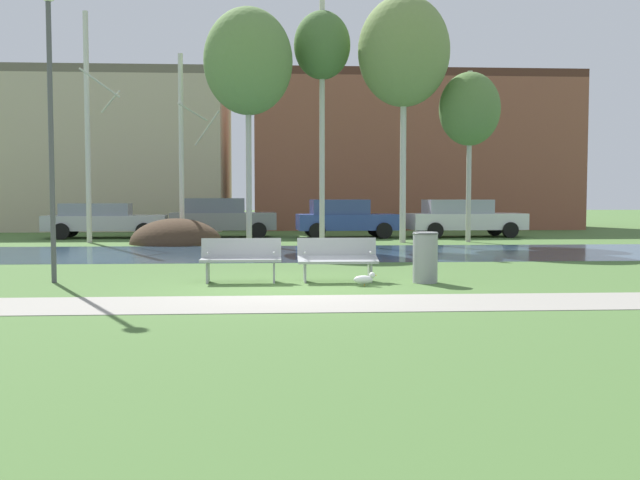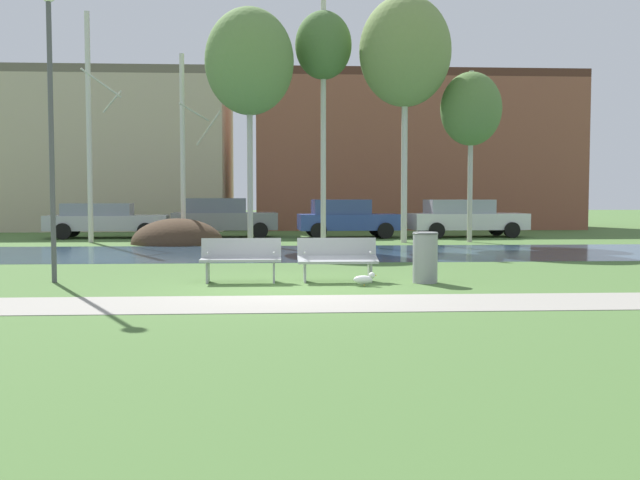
% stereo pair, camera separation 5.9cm
% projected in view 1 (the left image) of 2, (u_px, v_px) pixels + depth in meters
% --- Properties ---
extents(ground_plane, '(120.00, 120.00, 0.00)m').
position_uv_depth(ground_plane, '(283.00, 250.00, 23.57)').
color(ground_plane, '#476B33').
extents(paved_path_strip, '(60.00, 1.89, 0.01)m').
position_uv_depth(paved_path_strip, '(294.00, 304.00, 11.84)').
color(paved_path_strip, gray).
rests_on(paved_path_strip, ground).
extents(river_band, '(80.00, 6.37, 0.01)m').
position_uv_depth(river_band, '(284.00, 253.00, 22.13)').
color(river_band, '#2D475B').
rests_on(river_band, ground).
extents(soil_mound, '(3.27, 3.13, 1.81)m').
position_uv_depth(soil_mound, '(176.00, 244.00, 26.45)').
color(soil_mound, '#423021').
rests_on(soil_mound, ground).
extents(bench_left, '(1.60, 0.57, 0.87)m').
position_uv_depth(bench_left, '(241.00, 259.00, 14.77)').
color(bench_left, '#9EA0A3').
rests_on(bench_left, ground).
extents(bench_right, '(1.60, 0.57, 0.87)m').
position_uv_depth(bench_right, '(337.00, 258.00, 14.89)').
color(bench_right, '#9EA0A3').
rests_on(bench_right, ground).
extents(trash_bin, '(0.51, 0.51, 1.01)m').
position_uv_depth(trash_bin, '(425.00, 257.00, 14.68)').
color(trash_bin, gray).
rests_on(trash_bin, ground).
extents(seagull, '(0.45, 0.17, 0.26)m').
position_uv_depth(seagull, '(365.00, 279.00, 14.16)').
color(seagull, white).
rests_on(seagull, ground).
extents(streetlamp, '(0.32, 0.32, 5.80)m').
position_uv_depth(streetlamp, '(50.00, 88.00, 14.49)').
color(streetlamp, '#4C4C51').
rests_on(streetlamp, ground).
extents(birch_far_left, '(1.33, 2.43, 8.32)m').
position_uv_depth(birch_far_left, '(88.00, 126.00, 26.82)').
color(birch_far_left, beige).
rests_on(birch_far_left, ground).
extents(birch_left, '(1.53, 2.38, 6.88)m').
position_uv_depth(birch_left, '(183.00, 147.00, 27.21)').
color(birch_left, beige).
rests_on(birch_left, ground).
extents(birch_center_left, '(3.10, 3.10, 8.24)m').
position_uv_depth(birch_center_left, '(248.00, 62.00, 25.77)').
color(birch_center_left, '#BCB7A8').
rests_on(birch_center_left, ground).
extents(birch_center, '(2.06, 2.06, 9.20)m').
position_uv_depth(birch_center, '(322.00, 47.00, 26.96)').
color(birch_center, beige).
rests_on(birch_center, ground).
extents(birch_center_right, '(3.31, 3.31, 8.89)m').
position_uv_depth(birch_center_right, '(404.00, 52.00, 26.71)').
color(birch_center_right, beige).
rests_on(birch_center_right, ground).
extents(birch_right, '(2.24, 2.24, 6.26)m').
position_uv_depth(birch_right, '(470.00, 110.00, 27.15)').
color(birch_right, '#BCB7A8').
rests_on(birch_right, ground).
extents(parked_van_nearest_silver, '(4.88, 2.24, 1.40)m').
position_uv_depth(parked_van_nearest_silver, '(104.00, 219.00, 29.81)').
color(parked_van_nearest_silver, '#B2B5BC').
rests_on(parked_van_nearest_silver, ground).
extents(parked_sedan_second_grey, '(4.34, 2.24, 1.60)m').
position_uv_depth(parked_sedan_second_grey, '(221.00, 217.00, 30.30)').
color(parked_sedan_second_grey, slate).
rests_on(parked_sedan_second_grey, ground).
extents(parked_hatch_third_blue, '(4.16, 2.17, 1.55)m').
position_uv_depth(parked_hatch_third_blue, '(345.00, 218.00, 30.08)').
color(parked_hatch_third_blue, '#2D4793').
rests_on(parked_hatch_third_blue, ground).
extents(parked_wagon_fourth_white, '(4.83, 2.17, 1.54)m').
position_uv_depth(parked_wagon_fourth_white, '(464.00, 217.00, 30.52)').
color(parked_wagon_fourth_white, silver).
rests_on(parked_wagon_fourth_white, ground).
extents(building_beige_block, '(14.11, 9.24, 7.75)m').
position_uv_depth(building_beige_block, '(91.00, 154.00, 38.66)').
color(building_beige_block, '#BCAD8E').
rests_on(building_beige_block, ground).
extents(building_brick_low, '(16.36, 7.21, 7.90)m').
position_uv_depth(building_brick_low, '(410.00, 153.00, 39.55)').
color(building_brick_low, brown).
rests_on(building_brick_low, ground).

